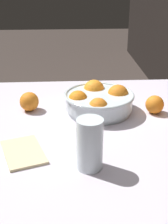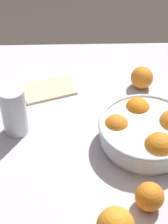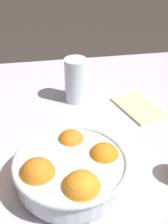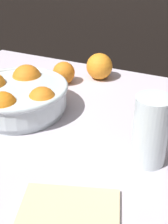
% 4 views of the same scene
% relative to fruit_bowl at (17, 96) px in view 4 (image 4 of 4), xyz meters
% --- Properties ---
extents(dining_table, '(1.04, 0.94, 0.71)m').
position_rel_fruit_bowl_xyz_m(dining_table, '(0.16, -0.08, -0.13)').
color(dining_table, silver).
rests_on(dining_table, ground_plane).
extents(fruit_bowl, '(0.27, 0.27, 0.10)m').
position_rel_fruit_bowl_xyz_m(fruit_bowl, '(0.00, 0.00, 0.00)').
color(fruit_bowl, silver).
rests_on(fruit_bowl, dining_table).
extents(juice_glass, '(0.07, 0.07, 0.15)m').
position_rel_fruit_bowl_xyz_m(juice_glass, '(0.37, -0.06, 0.02)').
color(juice_glass, '#F4A314').
rests_on(juice_glass, dining_table).
extents(orange_loose_front, '(0.07, 0.07, 0.07)m').
position_rel_fruit_bowl_xyz_m(orange_loose_front, '(0.03, 0.21, -0.01)').
color(orange_loose_front, orange).
rests_on(orange_loose_front, dining_table).
extents(orange_loose_aside, '(0.08, 0.08, 0.08)m').
position_rel_fruit_bowl_xyz_m(orange_loose_aside, '(0.11, 0.29, -0.00)').
color(orange_loose_aside, orange).
rests_on(orange_loose_aside, dining_table).
extents(napkin, '(0.19, 0.16, 0.01)m').
position_rel_fruit_bowl_xyz_m(napkin, '(0.28, -0.25, -0.04)').
color(napkin, beige).
rests_on(napkin, dining_table).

